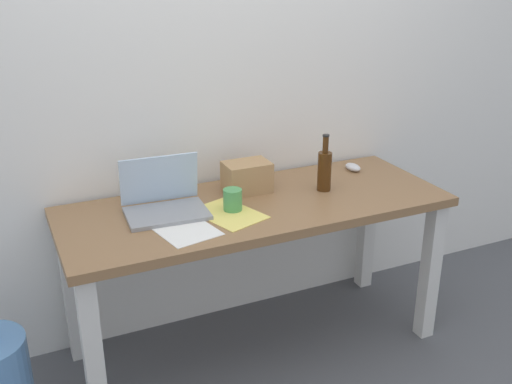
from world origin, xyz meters
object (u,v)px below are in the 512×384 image
object	(u,v)px
desk	(256,225)
coffee_mug	(233,200)
beer_bottle	(324,169)
computer_mouse	(353,167)
cardboard_box	(247,177)
laptop_left	(164,202)

from	to	relation	value
desk	coffee_mug	xyz separation A→B (m)	(-0.12, -0.04, 0.16)
beer_bottle	computer_mouse	distance (m)	0.33
beer_bottle	cardboard_box	distance (m)	0.35
desk	computer_mouse	distance (m)	0.65
beer_bottle	coffee_mug	size ratio (longest dim) A/B	2.78
laptop_left	coffee_mug	distance (m)	0.29
desk	cardboard_box	size ratio (longest dim) A/B	8.26
desk	beer_bottle	xyz separation A→B (m)	(0.35, 0.01, 0.21)
laptop_left	desk	bearing A→B (deg)	-9.68
laptop_left	coffee_mug	size ratio (longest dim) A/B	3.67
beer_bottle	computer_mouse	xyz separation A→B (m)	(0.27, 0.17, -0.08)
laptop_left	cardboard_box	xyz separation A→B (m)	(0.41, 0.08, 0.02)
desk	coffee_mug	bearing A→B (deg)	-164.27
computer_mouse	cardboard_box	xyz separation A→B (m)	(-0.59, -0.03, 0.05)
laptop_left	coffee_mug	xyz separation A→B (m)	(0.27, -0.10, 0.00)
computer_mouse	cardboard_box	bearing A→B (deg)	-177.84
laptop_left	beer_bottle	world-z (taller)	beer_bottle
coffee_mug	cardboard_box	bearing A→B (deg)	50.97
beer_bottle	cardboard_box	size ratio (longest dim) A/B	1.28
desk	computer_mouse	world-z (taller)	computer_mouse
laptop_left	computer_mouse	bearing A→B (deg)	6.20
desk	coffee_mug	size ratio (longest dim) A/B	17.89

